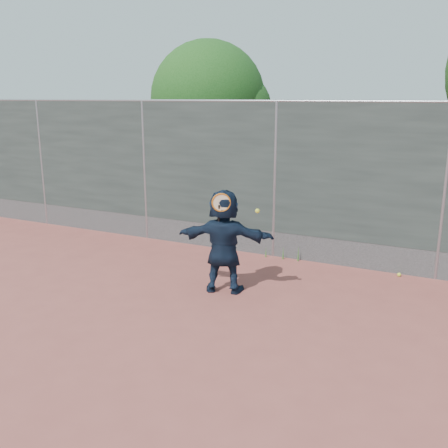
% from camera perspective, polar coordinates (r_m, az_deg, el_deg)
% --- Properties ---
extents(ground, '(80.00, 80.00, 0.00)m').
position_cam_1_polar(ground, '(7.06, -4.51, -11.55)').
color(ground, '#9E4C42').
rests_on(ground, ground).
extents(player, '(1.64, 0.86, 1.69)m').
position_cam_1_polar(player, '(7.95, 0.00, -1.96)').
color(player, '#122034').
rests_on(player, ground).
extents(ball_ground, '(0.07, 0.07, 0.07)m').
position_cam_1_polar(ball_ground, '(9.36, 19.37, -5.48)').
color(ball_ground, yellow).
rests_on(ball_ground, ground).
extents(fence, '(20.00, 0.06, 3.03)m').
position_cam_1_polar(fence, '(9.65, 5.85, 5.36)').
color(fence, '#38423D').
rests_on(fence, ground).
extents(swing_action, '(0.74, 0.17, 0.51)m').
position_cam_1_polar(swing_action, '(7.58, 0.08, 2.24)').
color(swing_action, '#C36012').
rests_on(swing_action, ground).
extents(tree_left, '(3.15, 3.00, 4.53)m').
position_cam_1_polar(tree_left, '(13.47, -1.13, 13.76)').
color(tree_left, '#382314').
rests_on(tree_left, ground).
extents(weed_clump, '(0.68, 0.07, 0.30)m').
position_cam_1_polar(weed_clump, '(9.78, 7.02, -3.29)').
color(weed_clump, '#387226').
rests_on(weed_clump, ground).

